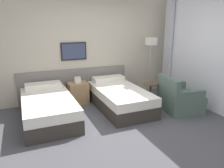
# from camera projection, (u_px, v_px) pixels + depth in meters

# --- Properties ---
(ground_plane) EXTENTS (16.00, 16.00, 0.00)m
(ground_plane) POSITION_uv_depth(u_px,v_px,m) (125.00, 128.00, 4.20)
(ground_plane) COLOR #47474C
(wall_headboard) EXTENTS (10.00, 0.10, 2.70)m
(wall_headboard) POSITION_uv_depth(u_px,v_px,m) (90.00, 49.00, 5.65)
(wall_headboard) COLOR #B7AD99
(wall_headboard) RESTS_ON ground_plane
(bed_near_door) EXTENTS (1.01, 1.92, 0.61)m
(bed_near_door) POSITION_uv_depth(u_px,v_px,m) (48.00, 108.00, 4.56)
(bed_near_door) COLOR #332D28
(bed_near_door) RESTS_ON ground_plane
(bed_near_window) EXTENTS (1.01, 1.92, 0.61)m
(bed_near_window) POSITION_uv_depth(u_px,v_px,m) (119.00, 98.00, 5.18)
(bed_near_window) COLOR #332D28
(bed_near_window) RESTS_ON ground_plane
(nightstand) EXTENTS (0.47, 0.41, 0.67)m
(nightstand) POSITION_uv_depth(u_px,v_px,m) (78.00, 92.00, 5.48)
(nightstand) COLOR #9E7A51
(nightstand) RESTS_ON ground_plane
(floor_lamp) EXTENTS (0.24, 0.24, 1.59)m
(floor_lamp) POSITION_uv_depth(u_px,v_px,m) (151.00, 48.00, 5.89)
(floor_lamp) COLOR #9E9993
(floor_lamp) RESTS_ON ground_plane
(side_table) EXTENTS (0.36, 0.36, 0.55)m
(side_table) POSITION_uv_depth(u_px,v_px,m) (150.00, 90.00, 5.33)
(side_table) COLOR brown
(side_table) RESTS_ON ground_plane
(armchair) EXTENTS (0.89, 0.96, 0.81)m
(armchair) POSITION_uv_depth(u_px,v_px,m) (179.00, 100.00, 5.01)
(armchair) COLOR #4C6056
(armchair) RESTS_ON ground_plane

